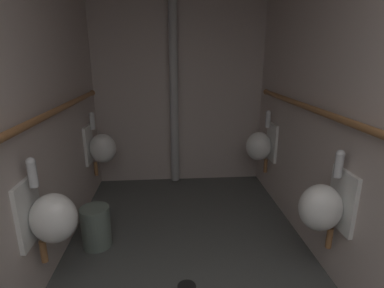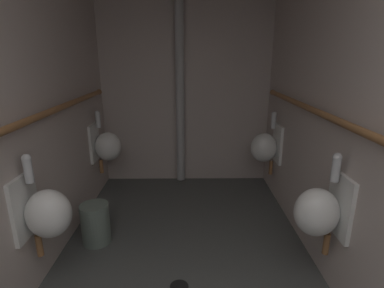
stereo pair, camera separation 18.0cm
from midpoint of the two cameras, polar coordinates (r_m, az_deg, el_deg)
The scene contains 12 objects.
wall_left at distance 2.14m, azimuth -30.31°, elevation 4.00°, with size 0.06×4.17×2.53m, color beige.
wall_right at distance 2.19m, azimuth 31.37°, elevation 4.08°, with size 0.06×4.17×2.53m, color beige.
wall_back at distance 3.90m, azimuth 0.13°, elevation 10.94°, with size 2.28×0.06×2.53m, color beige.
urinal_left_mid at distance 2.25m, azimuth -24.15°, elevation -11.78°, with size 0.32×0.30×0.76m.
urinal_left_far at distance 3.61m, azimuth -14.72°, elevation -0.29°, with size 0.32×0.30×0.76m.
urinal_right_mid at distance 2.29m, azimuth 25.36°, elevation -11.43°, with size 0.32×0.30×0.76m.
urinal_right_far at distance 3.58m, azimuth 15.33°, elevation -0.48°, with size 0.32×0.30×0.76m.
supply_pipe_left at distance 2.12m, azimuth -27.84°, elevation 3.42°, with size 0.06×3.48×0.06m.
supply_pipe_right at distance 2.17m, azimuth 28.97°, elevation 3.51°, with size 0.06×3.36×0.06m.
standpipe_back_wall at distance 3.79m, azimuth -0.95°, elevation 10.77°, with size 0.11×0.11×2.48m, color #B2B2B2.
floor_drain at distance 2.45m, azimuth -0.14°, elevation -25.54°, with size 0.14×0.14×0.01m, color black.
waste_bin at distance 2.90m, azimuth -16.20°, elevation -14.39°, with size 0.25×0.25×0.37m, color slate.
Camera 2 is at (0.04, 0.20, 1.65)m, focal length 27.89 mm.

